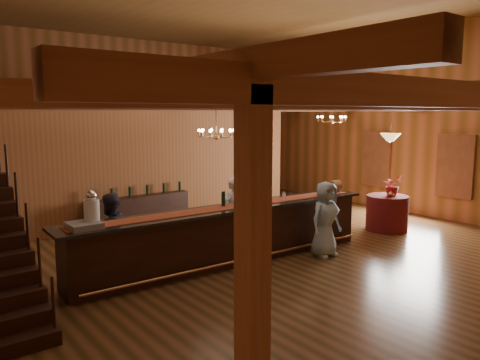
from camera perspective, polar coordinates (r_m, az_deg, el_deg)
floor at (r=10.89m, az=1.49°, el=-7.85°), size 14.00×14.00×0.00m
wall_back at (r=16.50m, az=-14.18°, el=7.02°), size 12.00×0.10×5.50m
wall_right at (r=15.01m, az=19.68°, el=6.71°), size 0.10×14.00×5.50m
beam_grid at (r=10.87m, az=-0.17°, el=9.40°), size 11.90×13.90×0.39m
support_posts at (r=10.19m, az=3.30°, el=0.22°), size 9.20×10.20×3.20m
partition_wall at (r=13.20m, az=-9.86°, el=1.71°), size 9.00×0.18×3.10m
window_right_front at (r=14.24m, az=24.76°, el=1.54°), size 0.12×1.05×1.75m
window_right_back at (r=15.60m, az=16.28°, el=2.47°), size 0.12×1.05×1.75m
backroom_boxes at (r=15.21m, az=-12.62°, el=-1.42°), size 4.10×0.60×1.10m
tasting_bar at (r=9.47m, az=-1.38°, el=-6.68°), size 6.88×1.13×1.15m
beverage_dispenser at (r=8.15m, az=-17.64°, el=-3.37°), size 0.26×0.26×0.60m
glass_rack_tray at (r=8.05m, az=-18.48°, el=-5.27°), size 0.50×0.50×0.10m
raffle_drum at (r=11.20m, az=11.49°, el=-0.67°), size 0.34×0.24×0.30m
bar_bottle_0 at (r=9.39m, az=-2.05°, el=-2.35°), size 0.07×0.07×0.30m
bar_bottle_1 at (r=9.40m, az=-2.03°, el=-2.35°), size 0.07×0.07×0.30m
bar_bottle_2 at (r=9.60m, az=-0.18°, el=-2.11°), size 0.07×0.07×0.30m
bar_bottle_3 at (r=9.73m, az=0.85°, el=-1.98°), size 0.07×0.07×0.30m
backbar_shelf at (r=12.80m, az=-12.17°, el=-3.73°), size 2.94×0.72×0.82m
round_table at (r=12.65m, az=17.47°, el=-3.85°), size 1.05×1.05×0.91m
chandelier_left at (r=10.33m, az=-2.90°, el=5.77°), size 0.80×0.80×0.78m
chandelier_right at (r=13.55m, az=11.09°, el=7.33°), size 0.80×0.80×0.51m
pendant_lamp at (r=12.41m, az=17.86°, el=4.98°), size 0.52×0.52×0.90m
bartender at (r=10.47m, az=-0.91°, el=-4.01°), size 0.61×0.43×1.59m
staff_second at (r=9.05m, az=-15.52°, el=-6.41°), size 0.94×0.87×1.55m
guest at (r=10.00m, az=10.38°, el=-4.71°), size 0.78×0.51×1.60m
floor_plant at (r=15.15m, az=-0.10°, el=-1.15°), size 0.73×0.65×1.11m
table_flowers at (r=12.55m, az=18.07°, el=-0.59°), size 0.54×0.49×0.55m
table_vase at (r=12.41m, az=17.93°, el=-1.35°), size 0.13×0.13×0.26m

